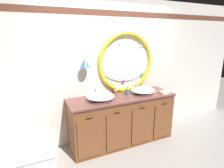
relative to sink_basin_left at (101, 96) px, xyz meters
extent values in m
plane|color=gray|center=(0.32, -0.22, -0.96)|extent=(14.00, 14.00, 0.00)
cube|color=silver|center=(0.32, 0.37, 0.34)|extent=(6.40, 0.08, 2.60)
cube|color=brown|center=(0.32, 0.32, 1.36)|extent=(6.27, 0.01, 0.09)
ellipsoid|color=silver|center=(0.66, 0.31, 0.49)|extent=(1.07, 0.02, 0.74)
torus|color=yellow|center=(0.66, 0.31, 0.49)|extent=(1.15, 0.08, 1.15)
cube|color=teal|center=(1.19, 0.30, 0.47)|extent=(0.05, 0.01, 0.05)
cube|color=silver|center=(0.97, 0.30, 0.79)|extent=(0.05, 0.01, 0.05)
cube|color=silver|center=(0.51, 0.30, 0.85)|extent=(0.05, 0.01, 0.05)
cube|color=orange|center=(0.15, 0.30, 0.62)|extent=(0.05, 0.01, 0.05)
cube|color=red|center=(0.17, 0.30, 0.33)|extent=(0.05, 0.01, 0.05)
cube|color=purple|center=(0.60, 0.30, 0.12)|extent=(0.05, 0.01, 0.05)
cube|color=green|center=(1.02, 0.30, 0.22)|extent=(0.05, 0.01, 0.05)
cylinder|color=#4C3823|center=(-0.18, 0.28, 0.56)|extent=(0.02, 0.09, 0.02)
cone|color=blue|center=(-0.18, 0.23, 0.54)|extent=(0.17, 0.17, 0.14)
cube|color=brown|center=(0.43, 0.03, -0.53)|extent=(1.91, 0.59, 0.86)
cube|color=brown|center=(0.43, 0.03, -0.08)|extent=(1.95, 0.63, 0.03)
cube|color=brown|center=(0.43, 0.32, -0.16)|extent=(1.91, 0.02, 0.11)
cube|color=brown|center=(-0.29, -0.28, -0.57)|extent=(0.40, 0.02, 0.65)
cylinder|color=#422D1E|center=(-0.29, -0.29, -0.20)|extent=(0.10, 0.01, 0.01)
cube|color=brown|center=(0.19, -0.28, -0.57)|extent=(0.40, 0.02, 0.65)
cylinder|color=#422D1E|center=(0.19, -0.29, -0.20)|extent=(0.10, 0.01, 0.01)
cube|color=brown|center=(0.66, -0.28, -0.57)|extent=(0.40, 0.02, 0.65)
cylinder|color=#422D1E|center=(0.66, -0.29, -0.20)|extent=(0.10, 0.01, 0.01)
cube|color=brown|center=(1.14, -0.28, -0.57)|extent=(0.40, 0.02, 0.65)
cylinder|color=#422D1E|center=(1.14, -0.29, -0.20)|extent=(0.10, 0.01, 0.01)
cylinder|color=silver|center=(-1.19, 0.06, -0.35)|extent=(0.04, 0.04, 0.11)
ellipsoid|color=white|center=(0.00, 0.00, 0.00)|extent=(0.45, 0.33, 0.13)
torus|color=white|center=(0.00, 0.00, 0.00)|extent=(0.47, 0.47, 0.02)
cylinder|color=silver|center=(0.00, 0.00, 0.00)|extent=(0.03, 0.03, 0.01)
ellipsoid|color=white|center=(0.85, 0.00, 0.00)|extent=(0.43, 0.28, 0.13)
torus|color=white|center=(0.85, 0.00, 0.00)|extent=(0.45, 0.45, 0.02)
cylinder|color=silver|center=(0.85, 0.00, 0.00)|extent=(0.03, 0.03, 0.01)
cylinder|color=silver|center=(0.00, 0.25, -0.06)|extent=(0.05, 0.05, 0.02)
cylinder|color=silver|center=(0.00, 0.25, 0.01)|extent=(0.02, 0.02, 0.12)
sphere|color=silver|center=(0.00, 0.25, 0.07)|extent=(0.03, 0.03, 0.03)
cylinder|color=silver|center=(0.00, 0.20, 0.07)|extent=(0.02, 0.11, 0.02)
cylinder|color=silver|center=(-0.08, 0.25, -0.04)|extent=(0.04, 0.04, 0.06)
cylinder|color=silver|center=(0.08, 0.25, -0.04)|extent=(0.04, 0.04, 0.06)
cube|color=silver|center=(-0.08, 0.25, 0.00)|extent=(0.05, 0.01, 0.01)
cube|color=silver|center=(0.08, 0.25, 0.00)|extent=(0.05, 0.01, 0.01)
cylinder|color=silver|center=(0.85, 0.25, -0.06)|extent=(0.05, 0.05, 0.02)
cylinder|color=silver|center=(0.85, 0.25, 0.01)|extent=(0.02, 0.02, 0.11)
sphere|color=silver|center=(0.85, 0.25, 0.06)|extent=(0.03, 0.03, 0.03)
cylinder|color=silver|center=(0.85, 0.21, 0.06)|extent=(0.02, 0.09, 0.02)
cylinder|color=silver|center=(0.77, 0.25, -0.04)|extent=(0.04, 0.04, 0.06)
cylinder|color=silver|center=(0.94, 0.25, -0.04)|extent=(0.04, 0.04, 0.06)
cube|color=silver|center=(0.77, 0.25, 0.00)|extent=(0.05, 0.01, 0.01)
cube|color=silver|center=(0.94, 0.25, 0.00)|extent=(0.05, 0.01, 0.01)
cylinder|color=#996647|center=(0.34, 0.12, -0.02)|extent=(0.08, 0.08, 0.10)
torus|color=#996647|center=(0.34, 0.12, 0.03)|extent=(0.08, 0.08, 0.01)
cylinder|color=orange|center=(0.36, 0.12, 0.04)|extent=(0.02, 0.02, 0.19)
cube|color=white|center=(0.36, 0.12, 0.14)|extent=(0.02, 0.02, 0.02)
cylinder|color=green|center=(0.31, 0.12, 0.04)|extent=(0.01, 0.02, 0.18)
cube|color=white|center=(0.31, 0.12, 0.14)|extent=(0.02, 0.02, 0.02)
cylinder|color=slate|center=(0.54, 0.05, -0.02)|extent=(0.08, 0.08, 0.10)
torus|color=slate|center=(0.54, 0.05, 0.03)|extent=(0.08, 0.08, 0.01)
cylinder|color=orange|center=(0.56, 0.06, 0.02)|extent=(0.03, 0.02, 0.16)
cube|color=white|center=(0.56, 0.06, 0.11)|extent=(0.02, 0.02, 0.02)
cylinder|color=green|center=(0.54, 0.06, 0.03)|extent=(0.03, 0.01, 0.18)
cube|color=white|center=(0.54, 0.06, 0.13)|extent=(0.02, 0.02, 0.02)
cylinder|color=blue|center=(0.53, 0.04, 0.02)|extent=(0.02, 0.03, 0.16)
cube|color=white|center=(0.53, 0.04, 0.11)|extent=(0.02, 0.02, 0.03)
cylinder|color=#EFE5C6|center=(0.39, 0.22, -0.01)|extent=(0.06, 0.06, 0.12)
cylinder|color=silver|center=(0.39, 0.22, 0.06)|extent=(0.04, 0.04, 0.02)
cylinder|color=silver|center=(0.39, 0.20, 0.07)|extent=(0.01, 0.04, 0.01)
cube|color=beige|center=(1.21, -0.17, -0.06)|extent=(0.18, 0.13, 0.02)
cube|color=beige|center=(1.21, -0.17, -0.03)|extent=(0.17, 0.14, 0.02)
camera|label=1|loc=(-1.07, -2.75, 1.00)|focal=29.71mm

